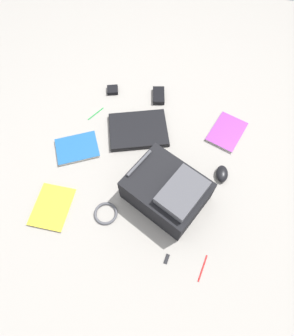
# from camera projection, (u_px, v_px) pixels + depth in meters

# --- Properties ---
(ground_plane) EXTENTS (3.55, 3.55, 0.00)m
(ground_plane) POSITION_uv_depth(u_px,v_px,m) (143.00, 162.00, 1.65)
(ground_plane) COLOR gray
(backpack) EXTENTS (0.49, 0.45, 0.22)m
(backpack) POSITION_uv_depth(u_px,v_px,m) (167.00, 191.00, 1.46)
(backpack) COLOR black
(backpack) RESTS_ON ground_plane
(laptop) EXTENTS (0.42, 0.37, 0.03)m
(laptop) POSITION_uv_depth(u_px,v_px,m) (138.00, 130.00, 1.74)
(laptop) COLOR black
(laptop) RESTS_ON ground_plane
(book_red) EXTENTS (0.25, 0.29, 0.02)m
(book_red) POSITION_uv_depth(u_px,v_px,m) (227.00, 132.00, 1.74)
(book_red) COLOR silver
(book_red) RESTS_ON ground_plane
(book_blue) EXTENTS (0.19, 0.25, 0.01)m
(book_blue) POSITION_uv_depth(u_px,v_px,m) (52.00, 207.00, 1.51)
(book_blue) COLOR silver
(book_blue) RESTS_ON ground_plane
(book_comic) EXTENTS (0.30, 0.28, 0.02)m
(book_comic) POSITION_uv_depth(u_px,v_px,m) (77.00, 148.00, 1.68)
(book_comic) COLOR silver
(book_comic) RESTS_ON ground_plane
(computer_mouse) EXTENTS (0.07, 0.11, 0.04)m
(computer_mouse) POSITION_uv_depth(u_px,v_px,m) (222.00, 174.00, 1.59)
(computer_mouse) COLOR black
(computer_mouse) RESTS_ON ground_plane
(cable_coil) EXTENTS (0.13, 0.13, 0.01)m
(cable_coil) POSITION_uv_depth(u_px,v_px,m) (106.00, 213.00, 1.50)
(cable_coil) COLOR #4C4C51
(cable_coil) RESTS_ON ground_plane
(power_brick) EXTENTS (0.10, 0.15, 0.03)m
(power_brick) POSITION_uv_depth(u_px,v_px,m) (159.00, 96.00, 1.86)
(power_brick) COLOR black
(power_brick) RESTS_ON ground_plane
(pen_black) EXTENTS (0.07, 0.12, 0.01)m
(pen_black) POSITION_uv_depth(u_px,v_px,m) (96.00, 113.00, 1.81)
(pen_black) COLOR #198C33
(pen_black) RESTS_ON ground_plane
(pen_blue) EXTENTS (0.03, 0.13, 0.01)m
(pen_blue) POSITION_uv_depth(u_px,v_px,m) (203.00, 268.00, 1.37)
(pen_blue) COLOR red
(pen_blue) RESTS_ON ground_plane
(earbud_pouch) EXTENTS (0.09, 0.09, 0.02)m
(earbud_pouch) POSITION_uv_depth(u_px,v_px,m) (113.00, 90.00, 1.89)
(earbud_pouch) COLOR black
(earbud_pouch) RESTS_ON ground_plane
(usb_stick) EXTENTS (0.02, 0.05, 0.01)m
(usb_stick) POSITION_uv_depth(u_px,v_px,m) (167.00, 259.00, 1.39)
(usb_stick) COLOR black
(usb_stick) RESTS_ON ground_plane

